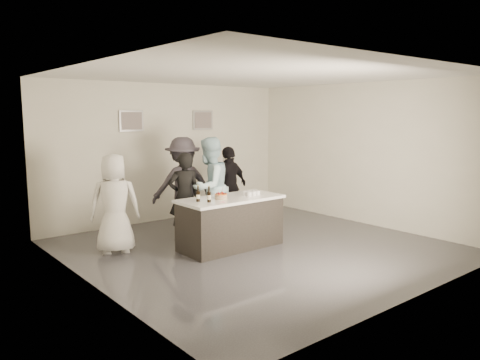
{
  "coord_description": "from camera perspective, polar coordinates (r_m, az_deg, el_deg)",
  "views": [
    {
      "loc": [
        -5.34,
        -6.03,
        2.35
      ],
      "look_at": [
        0.0,
        0.5,
        1.15
      ],
      "focal_mm": 35.0,
      "sensor_mm": 36.0,
      "label": 1
    }
  ],
  "objects": [
    {
      "name": "person_guest_left",
      "position": [
        8.17,
        -15.03,
        -2.77
      ],
      "size": [
        0.98,
        0.85,
        1.7
      ],
      "primitive_type": "imported",
      "rotation": [
        0.0,
        0.0,
        2.69
      ],
      "color": "silver",
      "rests_on": "ground"
    },
    {
      "name": "wall_left",
      "position": [
        6.52,
        -17.91,
        0.21
      ],
      "size": [
        0.04,
        6.0,
        3.0
      ],
      "primitive_type": "cube",
      "color": "silver",
      "rests_on": "ground"
    },
    {
      "name": "person_main_blue",
      "position": [
        8.92,
        -3.74,
        -0.91
      ],
      "size": [
        1.13,
        1.02,
        1.91
      ],
      "primitive_type": "imported",
      "rotation": [
        0.0,
        0.0,
        3.52
      ],
      "color": "#B7E2EF",
      "rests_on": "ground"
    },
    {
      "name": "wall_back",
      "position": [
        10.53,
        -8.66,
        3.37
      ],
      "size": [
        6.0,
        0.04,
        3.0
      ],
      "primitive_type": "cube",
      "color": "silver",
      "rests_on": "ground"
    },
    {
      "name": "person_guest_right",
      "position": [
        9.79,
        -1.29,
        -0.78
      ],
      "size": [
        1.04,
        0.59,
        1.68
      ],
      "primitive_type": "imported",
      "rotation": [
        0.0,
        0.0,
        3.34
      ],
      "color": "black",
      "rests_on": "ground"
    },
    {
      "name": "ceiling",
      "position": [
        8.08,
        2.3,
        12.7
      ],
      "size": [
        6.0,
        6.0,
        0.0
      ],
      "primitive_type": "plane",
      "rotation": [
        3.14,
        0.0,
        0.0
      ],
      "color": "white"
    },
    {
      "name": "bar_counter",
      "position": [
        8.26,
        -1.16,
        -5.21
      ],
      "size": [
        1.86,
        0.86,
        0.9
      ],
      "primitive_type": "cube",
      "color": "white",
      "rests_on": "ground"
    },
    {
      "name": "wall_front",
      "position": [
        6.2,
        20.94,
        -0.33
      ],
      "size": [
        6.0,
        0.04,
        3.0
      ],
      "primitive_type": "cube",
      "color": "silver",
      "rests_on": "ground"
    },
    {
      "name": "person_guest_back",
      "position": [
        9.35,
        -6.95,
        -0.58
      ],
      "size": [
        1.38,
        1.05,
        1.9
      ],
      "primitive_type": "imported",
      "rotation": [
        0.0,
        0.0,
        2.83
      ],
      "color": "#35313A",
      "rests_on": "ground"
    },
    {
      "name": "picture_left",
      "position": [
        10.04,
        -13.11,
        7.03
      ],
      "size": [
        0.54,
        0.04,
        0.44
      ],
      "primitive_type": "cube",
      "color": "#B2B2B7",
      "rests_on": "wall_back"
    },
    {
      "name": "cake",
      "position": [
        8.03,
        -2.34,
        -2.05
      ],
      "size": [
        0.22,
        0.22,
        0.08
      ],
      "primitive_type": "cylinder",
      "color": "orange",
      "rests_on": "bar_counter"
    },
    {
      "name": "floor",
      "position": [
        8.39,
        2.18,
        -8.18
      ],
      "size": [
        6.0,
        6.0,
        0.0
      ],
      "primitive_type": "plane",
      "color": "#3D3D42",
      "rests_on": "ground"
    },
    {
      "name": "candles",
      "position": [
        7.74,
        -2.04,
        -2.69
      ],
      "size": [
        0.24,
        0.08,
        0.01
      ],
      "primitive_type": "cube",
      "color": "pink",
      "rests_on": "bar_counter"
    },
    {
      "name": "beer_bottle_b",
      "position": [
        7.71,
        -3.8,
        -1.77
      ],
      "size": [
        0.07,
        0.07,
        0.26
      ],
      "primitive_type": "cylinder",
      "color": "black",
      "rests_on": "bar_counter"
    },
    {
      "name": "tumbler_cluster",
      "position": [
        8.38,
        1.45,
        -1.6
      ],
      "size": [
        0.3,
        0.19,
        0.08
      ],
      "primitive_type": "cube",
      "color": "orange",
      "rests_on": "bar_counter"
    },
    {
      "name": "person_main_black",
      "position": [
        8.69,
        -6.8,
        -2.06
      ],
      "size": [
        0.69,
        0.55,
        1.65
      ],
      "primitive_type": "imported",
      "rotation": [
        0.0,
        0.0,
        2.84
      ],
      "color": "black",
      "rests_on": "ground"
    },
    {
      "name": "picture_right",
      "position": [
        10.95,
        -4.57,
        7.29
      ],
      "size": [
        0.54,
        0.04,
        0.44
      ],
      "primitive_type": "cube",
      "color": "#B2B2B7",
      "rests_on": "wall_back"
    },
    {
      "name": "wall_right",
      "position": [
        10.33,
        14.83,
        3.11
      ],
      "size": [
        0.04,
        6.0,
        3.0
      ],
      "primitive_type": "cube",
      "color": "silver",
      "rests_on": "ground"
    },
    {
      "name": "beer_bottle_a",
      "position": [
        7.79,
        -5.14,
        -1.69
      ],
      "size": [
        0.07,
        0.07,
        0.26
      ],
      "primitive_type": "cylinder",
      "color": "black",
      "rests_on": "bar_counter"
    }
  ]
}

